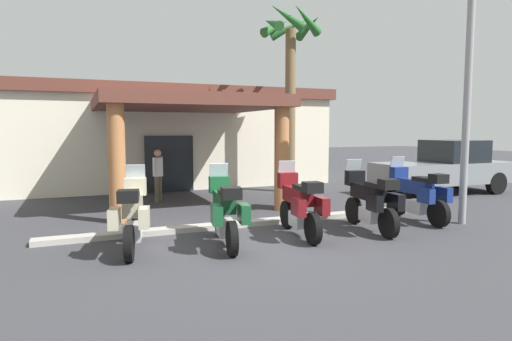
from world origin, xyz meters
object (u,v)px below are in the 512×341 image
(motorcycle_maroon, at_px, (300,205))
(pickup_truck_gray, at_px, (445,168))
(motorcycle_cream, at_px, (133,215))
(motorcycle_green, at_px, (225,212))
(motorcycle_black, at_px, (371,201))
(roadside_sign, at_px, (470,40))
(motel_building, at_px, (156,136))
(pedestrian, at_px, (158,172))
(palm_tree_near_portico, at_px, (290,62))
(motorcycle_blue, at_px, (418,194))

(motorcycle_maroon, bearing_deg, pickup_truck_gray, -58.69)
(motorcycle_cream, distance_m, motorcycle_green, 1.80)
(motorcycle_black, distance_m, roadside_sign, 4.59)
(motel_building, bearing_deg, motorcycle_maroon, -83.23)
(pedestrian, relative_size, pickup_truck_gray, 0.32)
(motorcycle_maroon, relative_size, pickup_truck_gray, 0.42)
(pedestrian, xyz_separation_m, palm_tree_near_portico, (4.97, 0.44, 3.81))
(pickup_truck_gray, bearing_deg, motorcycle_cream, -162.49)
(motel_building, bearing_deg, motorcycle_blue, -65.56)
(motel_building, distance_m, palm_tree_near_portico, 6.76)
(motel_building, distance_m, motorcycle_maroon, 10.97)
(pickup_truck_gray, relative_size, palm_tree_near_portico, 0.77)
(motel_building, distance_m, pickup_truck_gray, 11.73)
(palm_tree_near_portico, bearing_deg, roadside_sign, -78.13)
(motorcycle_maroon, relative_size, palm_tree_near_portico, 0.32)
(motorcycle_cream, bearing_deg, palm_tree_near_portico, -34.99)
(motel_building, height_order, motorcycle_blue, motel_building)
(motorcycle_green, height_order, motorcycle_maroon, same)
(motorcycle_blue, bearing_deg, roadside_sign, -125.64)
(pedestrian, bearing_deg, pickup_truck_gray, -149.80)
(motorcycle_cream, bearing_deg, motel_building, -0.13)
(motel_building, bearing_deg, motorcycle_black, -74.49)
(motorcycle_black, bearing_deg, pedestrian, 39.81)
(motel_building, bearing_deg, motorcycle_cream, -101.97)
(palm_tree_near_portico, xyz_separation_m, roadside_sign, (1.40, -6.66, -0.31))
(motorcycle_cream, distance_m, motorcycle_black, 5.31)
(motorcycle_black, xyz_separation_m, palm_tree_near_portico, (1.17, 6.39, 4.10))
(palm_tree_near_portico, bearing_deg, motorcycle_blue, -84.40)
(motel_building, distance_m, roadside_sign, 12.79)
(palm_tree_near_portico, bearing_deg, motel_building, 131.77)
(motel_building, relative_size, roadside_sign, 2.15)
(motorcycle_green, distance_m, motorcycle_black, 3.53)
(motorcycle_maroon, xyz_separation_m, palm_tree_near_portico, (2.94, 6.20, 4.10))
(motorcycle_maroon, xyz_separation_m, pedestrian, (-2.03, 5.76, 0.28))
(motorcycle_maroon, relative_size, motorcycle_blue, 1.00)
(motorcycle_cream, distance_m, pickup_truck_gray, 11.98)
(motel_building, distance_m, motorcycle_green, 11.04)
(motorcycle_cream, relative_size, pedestrian, 1.29)
(motel_building, relative_size, motorcycle_cream, 6.58)
(motorcycle_blue, height_order, pedestrian, pedestrian)
(pedestrian, bearing_deg, motorcycle_cream, 117.31)
(motorcycle_black, distance_m, pedestrian, 7.06)
(motorcycle_green, xyz_separation_m, motorcycle_maroon, (1.76, 0.13, 0.00))
(pickup_truck_gray, height_order, palm_tree_near_portico, palm_tree_near_portico)
(motorcycle_green, bearing_deg, motorcycle_blue, -76.88)
(palm_tree_near_portico, bearing_deg, motorcycle_maroon, -115.35)
(motorcycle_maroon, distance_m, motorcycle_blue, 3.53)
(motorcycle_maroon, bearing_deg, motorcycle_blue, -79.66)
(motel_building, xyz_separation_m, motorcycle_black, (2.95, -11.01, -1.37))
(motorcycle_blue, xyz_separation_m, pickup_truck_gray, (4.45, 3.38, 0.24))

